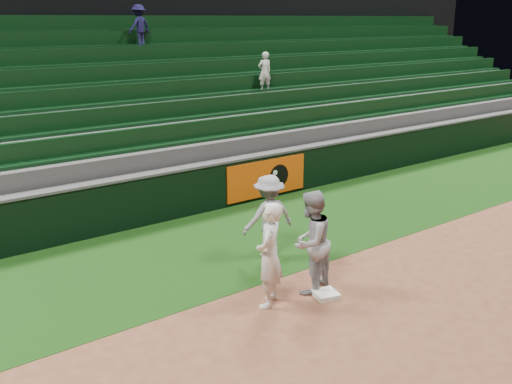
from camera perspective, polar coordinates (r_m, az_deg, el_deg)
ground at (r=10.32m, az=4.96°, el=-10.55°), size 70.00×70.00×0.00m
foul_grass at (r=12.50m, az=-4.20°, el=-5.43°), size 36.00×4.20×0.01m
first_base at (r=10.40m, az=6.99°, el=-10.12°), size 0.49×0.49×0.09m
first_baseman at (r=9.70m, az=1.32°, el=-6.31°), size 0.81×0.76×1.86m
baserunner at (r=10.23m, az=5.48°, el=-5.00°), size 1.10×0.98×1.89m
base_coach at (r=11.68m, az=1.29°, el=-2.45°), size 1.20×0.79×1.74m
field_wall at (r=14.10m, az=-8.99°, el=-0.24°), size 36.00×0.45×1.25m
stadium_seating at (r=17.19m, az=-15.19°, el=6.15°), size 36.00×5.95×5.17m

